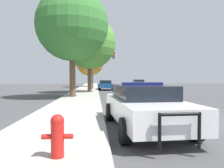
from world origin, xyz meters
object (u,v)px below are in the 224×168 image
Objects in this scene: fire_hydrant at (57,134)px; traffic_light at (101,62)px; tree_sidewalk_mid at (90,43)px; car_background_oncoming at (138,84)px; police_car at (144,105)px; car_background_midblock at (106,85)px; tree_sidewalk_near at (72,25)px; tree_sidewalk_far at (90,62)px.

fire_hydrant is 0.16× the size of traffic_light.
car_background_oncoming is at bearing 53.90° from tree_sidewalk_mid.
police_car is 22.25m from car_background_midblock.
fire_hydrant is 0.19× the size of car_background_midblock.
police_car is at bearing -72.50° from tree_sidewalk_near.
police_car is 0.63× the size of tree_sidewalk_mid.
tree_sidewalk_mid reaches higher than fire_hydrant.
tree_sidewalk_near is (-1.19, -5.87, 0.46)m from tree_sidewalk_mid.
traffic_light is (-0.76, 23.12, 3.02)m from police_car.
tree_sidewalk_mid reaches higher than car_background_midblock.
tree_sidewalk_far reaches higher than car_background_oncoming.
fire_hydrant is 0.18× the size of car_background_oncoming.
fire_hydrant is 25.04m from car_background_midblock.
car_background_midblock is 0.62× the size of tree_sidewalk_far.
car_background_oncoming is at bearing 61.90° from tree_sidewalk_near.
tree_sidewalk_mid is 14.91m from tree_sidewalk_far.
police_car is 12.32m from tree_sidewalk_near.
police_car is 23.33m from traffic_light.
traffic_light is 1.17× the size of car_background_oncoming.
traffic_light is at bearing 78.10° from tree_sidewalk_near.
tree_sidewalk_near is at bearing 94.81° from fire_hydrant.
police_car is at bearing 50.37° from fire_hydrant.
car_background_oncoming reaches higher than car_background_midblock.
tree_sidewalk_near reaches higher than tree_sidewalk_mid.
traffic_light is at bearing 127.34° from car_background_midblock.
car_background_oncoming is 13.14m from tree_sidewalk_mid.
fire_hydrant is at bearing 46.98° from police_car.
police_car is 27.02m from car_background_oncoming.
fire_hydrant is 0.10× the size of tree_sidewalk_near.
tree_sidewalk_far is at bearing 102.28° from traffic_light.
traffic_light is 6.87m from tree_sidewalk_mid.
tree_sidewalk_far is at bearing 108.93° from car_background_midblock.
car_background_oncoming is 6.80m from car_background_midblock.
tree_sidewalk_far is 0.79× the size of tree_sidewalk_near.
car_background_midblock is at bearing -57.10° from traffic_light.
tree_sidewalk_far reaches higher than police_car.
traffic_light is 7.41m from car_background_oncoming.
tree_sidewalk_near is at bearing -101.49° from tree_sidewalk_mid.
car_background_midblock is (-0.20, 22.24, -0.03)m from police_car.
traffic_light is 1.25× the size of car_background_midblock.
fire_hydrant is 30.16m from car_background_oncoming.
car_background_oncoming is (7.32, 29.25, 0.19)m from fire_hydrant.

